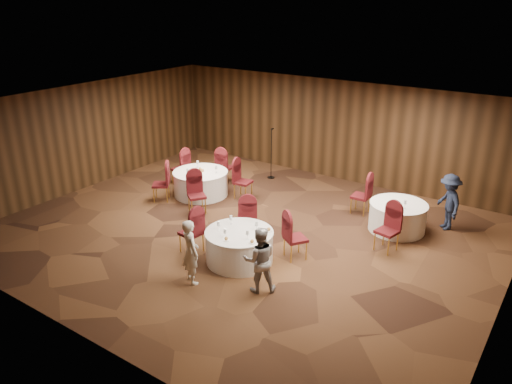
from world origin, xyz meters
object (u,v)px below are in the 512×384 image
Objects in this scene: woman_a at (191,252)px; man_c at (448,202)px; table_left at (201,183)px; woman_b at (259,260)px; table_main at (239,246)px; mic_stand at (271,164)px; table_right at (397,217)px.

woman_a is 6.77m from man_c.
woman_b reaches higher than table_left.
mic_stand reaches higher than table_main.
man_c is (5.79, -0.64, 0.25)m from mic_stand.
mic_stand is 6.71m from woman_b.
man_c is (6.73, 1.81, 0.37)m from table_left.
table_right is 5.57m from woman_a.
table_main and table_right have the same top height.
mic_stand reaches higher than man_c.
man_c is at bearing -95.65° from woman_a.
table_left is 0.98× the size of mic_stand.
woman_b is (4.38, -3.31, 0.33)m from table_left.
table_right is 1.03× the size of woman_b.
table_left is 6.98m from man_c.
table_right is 0.98× the size of man_c.
mic_stand is 6.64m from woman_a.
mic_stand is (0.94, 2.45, 0.12)m from table_left.
table_left is 1.11× the size of man_c.
man_c reaches higher than table_right.
table_main is 1.32m from woman_b.
woman_a reaches higher than woman_b.
mic_stand is at bearing -135.44° from man_c.
table_right is (2.39, 3.58, 0.00)m from table_main.
table_main is 1.04× the size of man_c.
table_right is at bearing -147.37° from woman_b.
woman_b reaches higher than table_right.
woman_b is at bearing -130.48° from woman_a.
man_c is (1.01, 0.81, 0.37)m from table_right.
woman_b is 0.95× the size of man_c.
table_main is at bearing -76.94° from man_c.
table_left is 4.91m from woman_a.
woman_b reaches higher than table_main.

